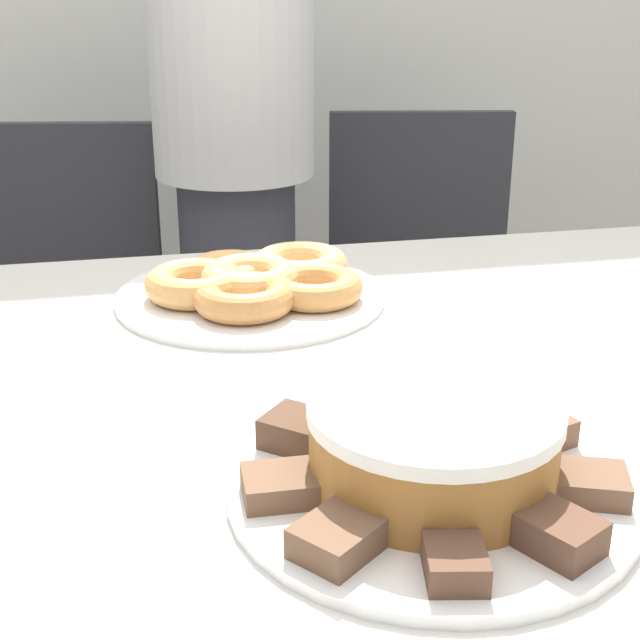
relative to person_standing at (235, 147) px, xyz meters
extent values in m
cube|color=silver|center=(-0.04, -0.91, -0.10)|extent=(1.98, 0.98, 0.03)
cylinder|color=#383842|center=(0.00, 0.00, -0.44)|extent=(0.23, 0.23, 0.78)
cylinder|color=silver|center=(0.00, 0.00, 0.26)|extent=(0.31, 0.31, 0.62)
cylinder|color=black|center=(-0.38, -0.07, -0.82)|extent=(0.44, 0.44, 0.01)
cylinder|color=#262626|center=(-0.38, -0.07, -0.62)|extent=(0.06, 0.06, 0.39)
cube|color=#2D2D33|center=(-0.38, -0.07, -0.40)|extent=(0.51, 0.51, 0.04)
cube|color=#2D2D33|center=(-0.34, 0.13, -0.17)|extent=(0.39, 0.10, 0.42)
cylinder|color=black|center=(0.38, -0.07, -0.82)|extent=(0.44, 0.44, 0.01)
cylinder|color=#262626|center=(0.38, -0.07, -0.62)|extent=(0.06, 0.06, 0.39)
cube|color=#2D2D33|center=(0.38, -0.07, -0.40)|extent=(0.51, 0.51, 0.04)
cube|color=#2D2D33|center=(0.42, 0.13, -0.17)|extent=(0.39, 0.10, 0.42)
cylinder|color=white|center=(0.02, -1.13, -0.08)|extent=(0.33, 0.33, 0.01)
cylinder|color=white|center=(-0.06, -0.64, -0.08)|extent=(0.34, 0.34, 0.01)
cylinder|color=#9E662D|center=(0.02, -1.13, -0.04)|extent=(0.19, 0.19, 0.06)
cylinder|color=white|center=(0.02, -1.13, -0.01)|extent=(0.20, 0.20, 0.01)
cube|color=brown|center=(0.13, -1.17, -0.06)|extent=(0.07, 0.07, 0.02)
cube|color=brown|center=(0.13, -1.09, -0.06)|extent=(0.05, 0.05, 0.02)
cube|color=#513828|center=(0.08, -1.02, -0.06)|extent=(0.06, 0.06, 0.03)
cube|color=brown|center=(0.00, -1.01, -0.06)|extent=(0.06, 0.06, 0.02)
cube|color=#513828|center=(-0.08, -1.05, -0.06)|extent=(0.08, 0.08, 0.03)
cube|color=brown|center=(-0.11, -1.12, -0.06)|extent=(0.06, 0.05, 0.02)
cube|color=brown|center=(-0.08, -1.20, -0.06)|extent=(0.07, 0.07, 0.02)
cube|color=brown|center=(-0.01, -1.24, -0.06)|extent=(0.05, 0.05, 0.02)
cube|color=brown|center=(0.07, -1.23, -0.06)|extent=(0.06, 0.07, 0.03)
torus|color=#E5AD66|center=(-0.06, -0.64, -0.05)|extent=(0.13, 0.13, 0.04)
torus|color=#C68447|center=(-0.08, -0.71, -0.05)|extent=(0.12, 0.12, 0.04)
torus|color=#D18E4C|center=(0.01, -0.69, -0.05)|extent=(0.12, 0.12, 0.03)
torus|color=#E5AD66|center=(0.01, -0.60, -0.05)|extent=(0.13, 0.13, 0.04)
torus|color=#E5AD66|center=(-0.08, -0.58, -0.06)|extent=(0.11, 0.11, 0.03)
torus|color=tan|center=(-0.13, -0.65, -0.05)|extent=(0.13, 0.13, 0.04)
camera|label=1|loc=(-0.20, -1.71, 0.30)|focal=50.00mm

